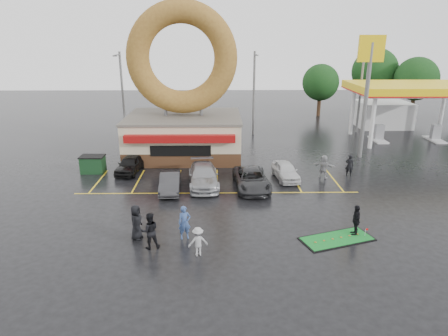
{
  "coord_description": "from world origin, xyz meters",
  "views": [
    {
      "loc": [
        0.13,
        -22.67,
        10.47
      ],
      "look_at": [
        0.49,
        2.34,
        2.2
      ],
      "focal_mm": 32.0,
      "sensor_mm": 36.0,
      "label": 1
    }
  ],
  "objects_px": {
    "donut_shop": "(183,107)",
    "gas_station": "(399,101)",
    "streetlight_left": "(122,93)",
    "car_dgrey": "(170,182)",
    "putting_green": "(337,239)",
    "car_white": "(286,171)",
    "streetlight_mid": "(254,92)",
    "car_grey": "(251,179)",
    "streetlight_right": "(361,90)",
    "shell_sign": "(369,74)",
    "car_black": "(130,164)",
    "dumpster": "(93,165)",
    "car_silver": "(203,176)",
    "person_cameraman": "(356,220)",
    "person_blue": "(185,223)"
  },
  "relations": [
    {
      "from": "donut_shop",
      "to": "person_blue",
      "type": "xyz_separation_m",
      "value": [
        1.28,
        -16.14,
        -3.53
      ]
    },
    {
      "from": "car_grey",
      "to": "putting_green",
      "type": "height_order",
      "value": "car_grey"
    },
    {
      "from": "gas_station",
      "to": "car_white",
      "type": "distance_m",
      "value": 21.03
    },
    {
      "from": "streetlight_right",
      "to": "person_cameraman",
      "type": "distance_m",
      "value": 26.48
    },
    {
      "from": "putting_green",
      "to": "gas_station",
      "type": "bearing_deg",
      "value": 61.09
    },
    {
      "from": "car_grey",
      "to": "streetlight_left",
      "type": "bearing_deg",
      "value": 124.8
    },
    {
      "from": "gas_station",
      "to": "streetlight_mid",
      "type": "height_order",
      "value": "streetlight_mid"
    },
    {
      "from": "gas_station",
      "to": "dumpster",
      "type": "bearing_deg",
      "value": -156.76
    },
    {
      "from": "dumpster",
      "to": "putting_green",
      "type": "height_order",
      "value": "dumpster"
    },
    {
      "from": "donut_shop",
      "to": "gas_station",
      "type": "relative_size",
      "value": 0.99
    },
    {
      "from": "gas_station",
      "to": "streetlight_left",
      "type": "xyz_separation_m",
      "value": [
        -30.0,
        -1.02,
        1.08
      ]
    },
    {
      "from": "streetlight_left",
      "to": "car_white",
      "type": "height_order",
      "value": "streetlight_left"
    },
    {
      "from": "streetlight_right",
      "to": "car_dgrey",
      "type": "xyz_separation_m",
      "value": [
        -19.32,
        -18.09,
        -4.13
      ]
    },
    {
      "from": "dumpster",
      "to": "putting_green",
      "type": "relative_size",
      "value": 0.42
    },
    {
      "from": "car_silver",
      "to": "shell_sign",
      "type": "bearing_deg",
      "value": 22.35
    },
    {
      "from": "streetlight_right",
      "to": "dumpster",
      "type": "xyz_separation_m",
      "value": [
        -26.0,
        -13.86,
        -4.13
      ]
    },
    {
      "from": "shell_sign",
      "to": "person_blue",
      "type": "xyz_separation_m",
      "value": [
        -14.72,
        -15.17,
        -6.44
      ]
    },
    {
      "from": "car_dgrey",
      "to": "putting_green",
      "type": "relative_size",
      "value": 0.92
    },
    {
      "from": "car_silver",
      "to": "car_grey",
      "type": "bearing_deg",
      "value": -14.92
    },
    {
      "from": "gas_station",
      "to": "streetlight_right",
      "type": "relative_size",
      "value": 1.52
    },
    {
      "from": "car_silver",
      "to": "car_grey",
      "type": "relative_size",
      "value": 1.03
    },
    {
      "from": "streetlight_mid",
      "to": "car_dgrey",
      "type": "relative_size",
      "value": 2.27
    },
    {
      "from": "putting_green",
      "to": "streetlight_right",
      "type": "bearing_deg",
      "value": 69.53
    },
    {
      "from": "streetlight_left",
      "to": "car_black",
      "type": "distance_m",
      "value": 12.96
    },
    {
      "from": "shell_sign",
      "to": "streetlight_mid",
      "type": "distance_m",
      "value": 12.93
    },
    {
      "from": "streetlight_mid",
      "to": "car_black",
      "type": "relative_size",
      "value": 2.27
    },
    {
      "from": "streetlight_left",
      "to": "car_silver",
      "type": "xyz_separation_m",
      "value": [
        9.02,
        -15.02,
        -4.03
      ]
    },
    {
      "from": "streetlight_right",
      "to": "putting_green",
      "type": "xyz_separation_m",
      "value": [
        -9.46,
        -25.36,
        -4.75
      ]
    },
    {
      "from": "streetlight_mid",
      "to": "streetlight_right",
      "type": "distance_m",
      "value": 12.04
    },
    {
      "from": "streetlight_right",
      "to": "streetlight_mid",
      "type": "bearing_deg",
      "value": -175.24
    },
    {
      "from": "streetlight_left",
      "to": "person_blue",
      "type": "relative_size",
      "value": 4.82
    },
    {
      "from": "streetlight_mid",
      "to": "car_white",
      "type": "relative_size",
      "value": 2.33
    },
    {
      "from": "putting_green",
      "to": "person_cameraman",
      "type": "bearing_deg",
      "value": 25.14
    },
    {
      "from": "streetlight_left",
      "to": "shell_sign",
      "type": "bearing_deg",
      "value": -18.99
    },
    {
      "from": "streetlight_right",
      "to": "car_black",
      "type": "relative_size",
      "value": 2.27
    },
    {
      "from": "donut_shop",
      "to": "streetlight_right",
      "type": "relative_size",
      "value": 1.5
    },
    {
      "from": "shell_sign",
      "to": "car_grey",
      "type": "bearing_deg",
      "value": -143.65
    },
    {
      "from": "car_white",
      "to": "person_blue",
      "type": "relative_size",
      "value": 2.07
    },
    {
      "from": "car_dgrey",
      "to": "person_cameraman",
      "type": "bearing_deg",
      "value": -34.97
    },
    {
      "from": "car_silver",
      "to": "car_grey",
      "type": "xyz_separation_m",
      "value": [
        3.47,
        -0.63,
        -0.05
      ]
    },
    {
      "from": "gas_station",
      "to": "car_white",
      "type": "xyz_separation_m",
      "value": [
        -14.73,
        -14.7,
        -3.04
      ]
    },
    {
      "from": "streetlight_mid",
      "to": "car_dgrey",
      "type": "bearing_deg",
      "value": -113.18
    },
    {
      "from": "donut_shop",
      "to": "putting_green",
      "type": "distance_m",
      "value": 19.49
    },
    {
      "from": "streetlight_mid",
      "to": "car_white",
      "type": "bearing_deg",
      "value": -85.04
    },
    {
      "from": "streetlight_right",
      "to": "car_white",
      "type": "xyz_separation_m",
      "value": [
        -10.73,
        -15.68,
        -4.12
      ]
    },
    {
      "from": "gas_station",
      "to": "dumpster",
      "type": "distance_m",
      "value": 32.79
    },
    {
      "from": "streetlight_left",
      "to": "dumpster",
      "type": "height_order",
      "value": "streetlight_left"
    },
    {
      "from": "streetlight_left",
      "to": "car_black",
      "type": "xyz_separation_m",
      "value": [
        3.0,
        -11.92,
        -4.11
      ]
    },
    {
      "from": "gas_station",
      "to": "putting_green",
      "type": "bearing_deg",
      "value": -118.91
    },
    {
      "from": "putting_green",
      "to": "car_white",
      "type": "bearing_deg",
      "value": 97.43
    }
  ]
}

